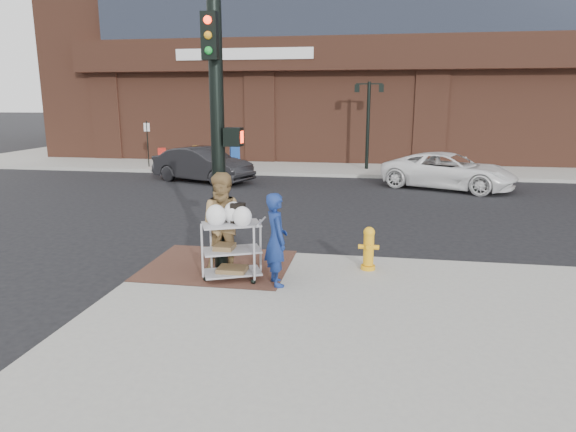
% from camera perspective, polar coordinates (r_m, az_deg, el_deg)
% --- Properties ---
extents(ground, '(220.00, 220.00, 0.00)m').
position_cam_1_polar(ground, '(9.43, -5.84, -8.24)').
color(ground, black).
rests_on(ground, ground).
extents(sidewalk_far, '(65.00, 36.00, 0.15)m').
position_cam_1_polar(sidewalk_far, '(41.83, 23.83, 7.28)').
color(sidewalk_far, gray).
rests_on(sidewalk_far, ground).
extents(brick_curb_ramp, '(2.80, 2.40, 0.01)m').
position_cam_1_polar(brick_curb_ramp, '(10.35, -7.75, -5.42)').
color(brick_curb_ramp, brown).
rests_on(brick_curb_ramp, sidewalk_near).
extents(lamp_post, '(1.32, 0.22, 4.00)m').
position_cam_1_polar(lamp_post, '(24.48, 8.90, 10.95)').
color(lamp_post, black).
rests_on(lamp_post, sidewalk_far).
extents(parking_sign, '(0.05, 0.05, 2.20)m').
position_cam_1_polar(parking_sign, '(25.96, -15.32, 7.73)').
color(parking_sign, black).
rests_on(parking_sign, sidewalk_far).
extents(traffic_signal_pole, '(0.61, 0.51, 5.00)m').
position_cam_1_polar(traffic_signal_pole, '(9.69, -7.75, 9.48)').
color(traffic_signal_pole, black).
rests_on(traffic_signal_pole, sidewalk_near).
extents(woman_blue, '(0.63, 0.72, 1.66)m').
position_cam_1_polar(woman_blue, '(9.00, -1.32, -2.62)').
color(woman_blue, navy).
rests_on(woman_blue, sidewalk_near).
extents(pedestrian_tan, '(1.08, 0.93, 1.93)m').
position_cam_1_polar(pedestrian_tan, '(9.57, -6.97, -0.93)').
color(pedestrian_tan, '#997748').
rests_on(pedestrian_tan, sidewalk_near).
extents(sedan_dark, '(4.62, 3.00, 1.44)m').
position_cam_1_polar(sedan_dark, '(21.66, -9.46, 5.65)').
color(sedan_dark, black).
rests_on(sedan_dark, ground).
extents(minivan_white, '(5.45, 4.01, 1.38)m').
position_cam_1_polar(minivan_white, '(20.66, 17.44, 4.80)').
color(minivan_white, white).
rests_on(minivan_white, ground).
extents(utility_cart, '(1.17, 0.93, 1.42)m').
position_cam_1_polar(utility_cart, '(9.39, -6.26, -3.23)').
color(utility_cart, '#A1A0A5').
rests_on(utility_cart, sidewalk_near).
extents(fire_hydrant, '(0.40, 0.28, 0.85)m').
position_cam_1_polar(fire_hydrant, '(10.03, 8.95, -3.51)').
color(fire_hydrant, '#FAAE15').
rests_on(fire_hydrant, sidewalk_near).
extents(newsbox_red, '(0.48, 0.46, 0.90)m').
position_cam_1_polar(newsbox_red, '(25.83, -13.79, 6.35)').
color(newsbox_red, red).
rests_on(newsbox_red, sidewalk_far).
extents(newsbox_yellow, '(0.52, 0.49, 1.03)m').
position_cam_1_polar(newsbox_yellow, '(25.23, -9.93, 6.52)').
color(newsbox_yellow, yellow).
rests_on(newsbox_yellow, sidewalk_far).
extents(newsbox_blue, '(0.54, 0.52, 1.01)m').
position_cam_1_polar(newsbox_blue, '(24.79, -5.92, 6.51)').
color(newsbox_blue, navy).
rests_on(newsbox_blue, sidewalk_far).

